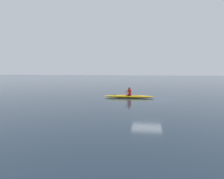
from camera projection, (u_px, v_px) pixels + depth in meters
name	position (u px, v px, depth m)	size (l,w,h in m)	color
ground_plane	(147.00, 99.00, 17.42)	(160.00, 160.00, 0.00)	#1E2D3D
kayak	(129.00, 96.00, 18.05)	(4.36, 0.90, 0.25)	#EAB214
kayaker	(129.00, 92.00, 18.02)	(0.48, 2.44, 0.71)	red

